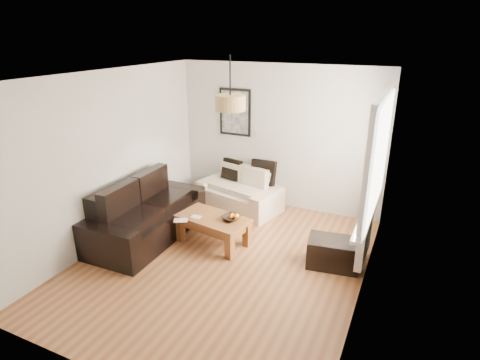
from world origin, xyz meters
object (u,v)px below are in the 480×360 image
at_px(loveseat_cream, 239,190).
at_px(ottoman, 333,253).
at_px(sofa_leather, 146,211).
at_px(coffee_table, 213,230).

relative_size(loveseat_cream, ottoman, 2.11).
bearing_deg(loveseat_cream, ottoman, -17.17).
distance_m(sofa_leather, coffee_table, 1.11).
bearing_deg(coffee_table, sofa_leather, -166.44).
bearing_deg(coffee_table, loveseat_cream, 97.79).
xyz_separation_m(sofa_leather, coffee_table, (1.06, 0.25, -0.22)).
bearing_deg(ottoman, sofa_leather, -172.01).
height_order(sofa_leather, coffee_table, sofa_leather).
xyz_separation_m(coffee_table, ottoman, (1.82, 0.15, -0.02)).
relative_size(loveseat_cream, sofa_leather, 0.72).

